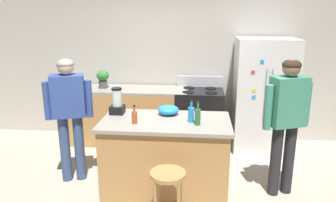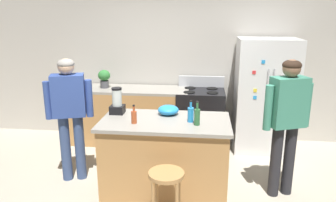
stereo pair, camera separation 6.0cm
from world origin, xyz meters
TOP-DOWN VIEW (x-y plane):
  - ground_plane at (0.00, 0.00)m, footprint 14.00×14.00m
  - back_wall at (0.00, 1.95)m, footprint 8.00×0.10m
  - kitchen_island at (0.00, 0.00)m, footprint 1.51×0.82m
  - back_counter_run at (-0.80, 1.55)m, footprint 2.00×0.64m
  - refrigerator at (1.39, 1.50)m, footprint 0.90×0.73m
  - stove_range at (0.40, 1.52)m, footprint 0.76×0.65m
  - person_by_island_left at (-1.24, 0.20)m, footprint 0.59×0.33m
  - person_by_sink_right at (1.40, 0.11)m, footprint 0.58×0.34m
  - bar_stool at (0.09, -0.67)m, footprint 0.36×0.36m
  - potted_plant at (-1.20, 1.55)m, footprint 0.20×0.20m
  - blender_appliance at (-0.62, 0.20)m, footprint 0.17×0.17m
  - bottle_cooking_sauce at (-0.34, -0.14)m, footprint 0.06×0.06m
  - bottle_olive_oil at (0.37, -0.12)m, footprint 0.07×0.07m
  - bottle_soda at (0.30, -0.03)m, footprint 0.07×0.07m
  - mixing_bowl at (0.01, 0.22)m, footprint 0.26×0.26m

SIDE VIEW (x-z plane):
  - ground_plane at x=0.00m, z-range 0.00..0.00m
  - back_counter_run at x=-0.80m, z-range 0.00..0.94m
  - kitchen_island at x=0.00m, z-range 0.00..0.94m
  - stove_range at x=0.40m, z-range -0.08..1.04m
  - bar_stool at x=0.09m, z-range 0.18..0.80m
  - refrigerator at x=1.39m, z-range 0.00..1.77m
  - person_by_island_left at x=-1.24m, z-range 0.17..1.78m
  - mixing_bowl at x=0.01m, z-range 0.94..1.05m
  - person_by_sink_right at x=1.40m, z-range 0.18..1.83m
  - bottle_cooking_sauce at x=-0.34m, z-range 0.91..1.12m
  - bottle_soda at x=0.30m, z-range 0.90..1.16m
  - bottle_olive_oil at x=0.37m, z-range 0.90..1.18m
  - blender_appliance at x=-0.62m, z-range 0.91..1.24m
  - potted_plant at x=-1.20m, z-range 0.96..1.26m
  - back_wall at x=0.00m, z-range 0.00..2.70m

